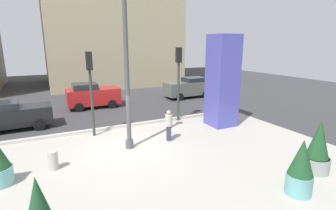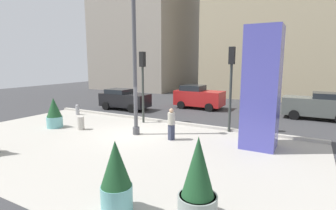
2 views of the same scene
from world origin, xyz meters
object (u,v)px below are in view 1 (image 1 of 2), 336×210
at_px(lamp_post, 127,74).
at_px(traffic_light_far_side, 90,80).
at_px(concrete_bollard, 53,160).
at_px(traffic_light_corner, 178,72).
at_px(car_passing_lane, 92,95).
at_px(pedestrian_by_curb, 169,124).
at_px(car_curb_west, 188,87).
at_px(potted_plant_curbside, 301,168).
at_px(potted_plant_mid_plaza, 318,149).
at_px(art_pillar_blue, 222,81).
at_px(car_far_lane, 12,115).

relative_size(lamp_post, traffic_light_far_side, 1.63).
height_order(concrete_bollard, traffic_light_corner, traffic_light_corner).
relative_size(lamp_post, car_passing_lane, 1.84).
distance_m(traffic_light_corner, pedestrian_by_curb, 4.13).
relative_size(concrete_bollard, traffic_light_corner, 0.17).
xyz_separation_m(traffic_light_corner, traffic_light_far_side, (-5.31, -0.47, -0.10)).
bearing_deg(car_passing_lane, car_curb_west, 0.04).
distance_m(potted_plant_curbside, car_passing_lane, 15.29).
distance_m(potted_plant_mid_plaza, traffic_light_far_side, 10.48).
bearing_deg(potted_plant_mid_plaza, traffic_light_far_side, 131.61).
relative_size(art_pillar_blue, potted_plant_curbside, 2.80).
relative_size(traffic_light_far_side, pedestrian_by_curb, 2.79).
height_order(art_pillar_blue, potted_plant_mid_plaza, art_pillar_blue).
distance_m(traffic_light_far_side, car_far_lane, 5.40).
relative_size(potted_plant_mid_plaza, car_passing_lane, 0.54).
bearing_deg(car_curb_west, traffic_light_far_side, -146.24).
distance_m(concrete_bollard, traffic_light_far_side, 4.57).
xyz_separation_m(potted_plant_mid_plaza, concrete_bollard, (-8.92, 4.56, -0.56)).
bearing_deg(potted_plant_curbside, car_far_lane, 127.63).
relative_size(lamp_post, art_pillar_blue, 1.35).
height_order(traffic_light_corner, car_passing_lane, traffic_light_corner).
bearing_deg(art_pillar_blue, potted_plant_curbside, -107.86).
distance_m(concrete_bollard, traffic_light_corner, 8.66).
height_order(car_far_lane, car_passing_lane, car_passing_lane).
bearing_deg(traffic_light_far_side, car_curb_west, 33.76).
bearing_deg(art_pillar_blue, concrete_bollard, -169.61).
distance_m(potted_plant_mid_plaza, car_curb_west, 14.34).
bearing_deg(pedestrian_by_curb, lamp_post, -178.54).
bearing_deg(art_pillar_blue, potted_plant_mid_plaza, -93.13).
distance_m(potted_plant_mid_plaza, concrete_bollard, 10.04).
bearing_deg(potted_plant_curbside, car_passing_lane, 104.53).
bearing_deg(potted_plant_mid_plaza, concrete_bollard, 152.93).
relative_size(potted_plant_mid_plaza, traffic_light_far_side, 0.47).
xyz_separation_m(car_far_lane, car_passing_lane, (5.00, 3.34, 0.11)).
height_order(potted_plant_mid_plaza, car_far_lane, potted_plant_mid_plaza).
height_order(potted_plant_mid_plaza, traffic_light_far_side, traffic_light_far_side).
distance_m(art_pillar_blue, car_far_lane, 12.09).
relative_size(concrete_bollard, car_curb_west, 0.18).
distance_m(art_pillar_blue, concrete_bollard, 9.69).
relative_size(concrete_bollard, car_far_lane, 0.19).
xyz_separation_m(potted_plant_mid_plaza, pedestrian_by_curb, (-3.58, 5.33, -0.07)).
distance_m(traffic_light_corner, car_curb_west, 7.60).
height_order(potted_plant_mid_plaza, concrete_bollard, potted_plant_mid_plaza).
bearing_deg(lamp_post, potted_plant_curbside, -58.08).
height_order(art_pillar_blue, concrete_bollard, art_pillar_blue).
bearing_deg(traffic_light_far_side, art_pillar_blue, -11.24).
xyz_separation_m(traffic_light_far_side, car_passing_lane, (1.08, 6.39, -2.03)).
bearing_deg(art_pillar_blue, car_passing_lane, 127.92).
xyz_separation_m(car_curb_west, car_passing_lane, (-8.48, -0.01, 0.03)).
distance_m(potted_plant_mid_plaza, car_passing_lane, 15.20).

